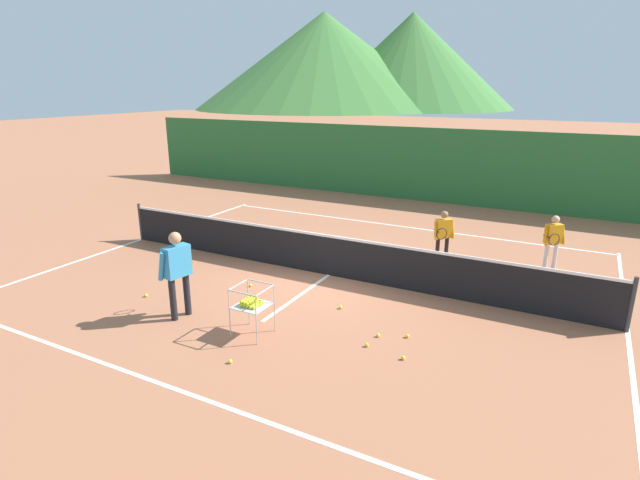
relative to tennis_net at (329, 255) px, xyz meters
name	(u,v)px	position (x,y,z in m)	size (l,w,h in m)	color
ground_plane	(329,275)	(0.00, 0.00, -0.50)	(120.00, 120.00, 0.00)	#A86647
line_baseline_near	(169,387)	(0.00, -5.14, -0.50)	(12.02, 0.08, 0.01)	white
line_baseline_far	(398,226)	(0.00, 4.81, -0.50)	(12.02, 0.08, 0.01)	white
line_sideline_west	(142,239)	(-6.01, 0.00, -0.50)	(0.08, 9.94, 0.01)	white
line_sideline_east	(628,332)	(6.01, 0.00, -0.50)	(0.08, 9.94, 0.01)	white
line_service_center	(329,275)	(0.00, 0.00, -0.50)	(0.08, 5.46, 0.01)	white
tennis_net	(329,255)	(0.00, 0.00, 0.00)	(12.06, 0.08, 1.05)	#333338
instructor	(177,267)	(-1.48, -3.27, 0.51)	(0.44, 0.81, 1.68)	black
student_0	(443,232)	(2.08, 2.06, 0.30)	(0.49, 0.69, 1.32)	black
student_1	(553,238)	(4.49, 2.81, 0.30)	(0.50, 0.68, 1.32)	silver
ball_cart	(251,303)	(0.11, -3.20, 0.10)	(0.58, 0.58, 0.90)	#B7B7BC
tennis_ball_1	(367,345)	(2.09, -2.68, -0.47)	(0.07, 0.07, 0.07)	yellow
tennis_ball_2	(378,335)	(2.13, -2.27, -0.47)	(0.07, 0.07, 0.07)	yellow
tennis_ball_3	(341,307)	(1.05, -1.53, -0.47)	(0.07, 0.07, 0.07)	yellow
tennis_ball_4	(146,295)	(-2.79, -2.91, -0.47)	(0.07, 0.07, 0.07)	yellow
tennis_ball_5	(407,336)	(2.60, -2.06, -0.47)	(0.07, 0.07, 0.07)	yellow
tennis_ball_7	(230,361)	(0.38, -4.19, -0.47)	(0.07, 0.07, 0.07)	yellow
tennis_ball_8	(250,285)	(-1.19, -1.44, -0.47)	(0.07, 0.07, 0.07)	yellow
tennis_ball_9	(403,358)	(2.77, -2.79, -0.47)	(0.07, 0.07, 0.07)	yellow
windscreen_fence	(435,166)	(0.00, 8.67, 0.87)	(26.45, 0.08, 2.74)	#286B33
hill_0	(324,61)	(-39.73, 76.00, 7.87)	(46.98, 46.98, 16.74)	#427A38
hill_1	(411,61)	(-25.83, 83.66, 7.83)	(36.95, 36.95, 16.66)	#427A38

